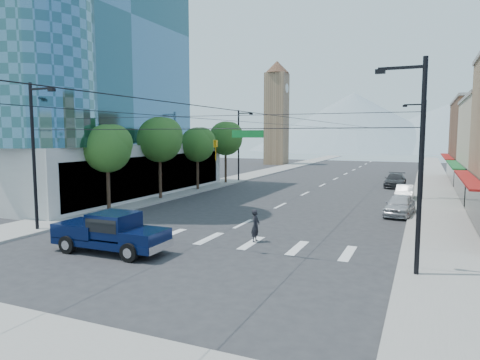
% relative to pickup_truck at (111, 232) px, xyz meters
% --- Properties ---
extents(ground, '(160.00, 160.00, 0.00)m').
position_rel_pickup_truck_xyz_m(ground, '(3.43, 2.98, -1.06)').
color(ground, '#28282B').
rests_on(ground, ground).
extents(sidewalk_left, '(4.00, 120.00, 0.15)m').
position_rel_pickup_truck_xyz_m(sidewalk_left, '(-8.57, 42.98, -0.99)').
color(sidewalk_left, gray).
rests_on(sidewalk_left, ground).
extents(sidewalk_right, '(4.00, 120.00, 0.15)m').
position_rel_pickup_truck_xyz_m(sidewalk_right, '(15.43, 42.98, -0.99)').
color(sidewalk_right, gray).
rests_on(sidewalk_right, ground).
extents(office_tower, '(29.50, 27.00, 30.00)m').
position_rel_pickup_truck_xyz_m(office_tower, '(-22.83, 16.83, 13.39)').
color(office_tower, '#B7B7B2').
rests_on(office_tower, ground).
extents(clock_tower, '(4.80, 4.80, 20.40)m').
position_rel_pickup_truck_xyz_m(clock_tower, '(-13.07, 64.98, 9.58)').
color(clock_tower, '#8C6B4C').
rests_on(clock_tower, ground).
extents(mountain_left, '(80.00, 80.00, 22.00)m').
position_rel_pickup_truck_xyz_m(mountain_left, '(-11.57, 152.98, 9.94)').
color(mountain_left, gray).
rests_on(mountain_left, ground).
extents(mountain_right, '(90.00, 90.00, 18.00)m').
position_rel_pickup_truck_xyz_m(mountain_right, '(23.43, 162.98, 7.94)').
color(mountain_right, gray).
rests_on(mountain_right, ground).
extents(tree_near, '(3.65, 3.64, 6.71)m').
position_rel_pickup_truck_xyz_m(tree_near, '(-7.64, 9.08, 3.93)').
color(tree_near, black).
rests_on(tree_near, ground).
extents(tree_midnear, '(4.09, 4.09, 7.52)m').
position_rel_pickup_truck_xyz_m(tree_midnear, '(-7.64, 16.08, 4.53)').
color(tree_midnear, black).
rests_on(tree_midnear, ground).
extents(tree_midfar, '(3.65, 3.64, 6.71)m').
position_rel_pickup_truck_xyz_m(tree_midfar, '(-7.64, 23.08, 3.93)').
color(tree_midfar, black).
rests_on(tree_midfar, ground).
extents(tree_far, '(4.09, 4.09, 7.52)m').
position_rel_pickup_truck_xyz_m(tree_far, '(-7.64, 30.08, 4.53)').
color(tree_far, black).
rests_on(tree_far, ground).
extents(signal_rig, '(21.80, 0.20, 9.00)m').
position_rel_pickup_truck_xyz_m(signal_rig, '(3.63, 1.98, 3.58)').
color(signal_rig, black).
rests_on(signal_rig, ground).
extents(lamp_pole_nw, '(2.00, 0.25, 9.00)m').
position_rel_pickup_truck_xyz_m(lamp_pole_nw, '(-7.23, 32.98, 3.88)').
color(lamp_pole_nw, black).
rests_on(lamp_pole_nw, ground).
extents(lamp_pole_ne, '(2.00, 0.25, 9.00)m').
position_rel_pickup_truck_xyz_m(lamp_pole_ne, '(14.10, 24.98, 3.88)').
color(lamp_pole_ne, black).
rests_on(lamp_pole_ne, ground).
extents(pickup_truck, '(6.05, 2.41, 2.04)m').
position_rel_pickup_truck_xyz_m(pickup_truck, '(0.00, 0.00, 0.00)').
color(pickup_truck, '#071339').
rests_on(pickup_truck, ground).
extents(pedestrian, '(0.45, 0.67, 1.83)m').
position_rel_pickup_truck_xyz_m(pedestrian, '(5.93, 4.85, -0.15)').
color(pedestrian, black).
rests_on(pedestrian, ground).
extents(parked_car_near, '(2.30, 4.73, 1.55)m').
position_rel_pickup_truck_xyz_m(parked_car_near, '(12.83, 16.24, -0.29)').
color(parked_car_near, '#B8B8BD').
rests_on(parked_car_near, ground).
extents(parked_car_mid, '(1.53, 4.21, 1.38)m').
position_rel_pickup_truck_xyz_m(parked_car_mid, '(12.83, 24.46, -0.37)').
color(parked_car_mid, silver).
rests_on(parked_car_mid, ground).
extents(parked_car_far, '(2.24, 5.37, 1.55)m').
position_rel_pickup_truck_xyz_m(parked_car_far, '(11.41, 34.34, -0.29)').
color(parked_car_far, '#2C2C2E').
rests_on(parked_car_far, ground).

